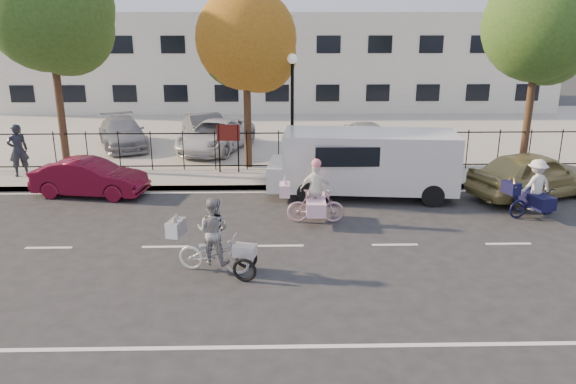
{
  "coord_description": "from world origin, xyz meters",
  "views": [
    {
      "loc": [
        -0.11,
        -13.54,
        5.7
      ],
      "look_at": [
        0.22,
        1.2,
        1.1
      ],
      "focal_mm": 35.0,
      "sensor_mm": 36.0,
      "label": 1
    }
  ],
  "objects_px": {
    "bull_bike": "(534,194)",
    "gold_sedan": "(534,175)",
    "lot_car_d": "(369,138)",
    "white_van": "(366,161)",
    "lot_car_a": "(122,133)",
    "lot_car_b": "(216,136)",
    "red_sedan": "(90,178)",
    "pedestrian": "(18,150)",
    "unicorn_bike": "(315,199)",
    "lamppost": "(292,92)",
    "zebra_trike": "(214,244)",
    "lot_car_c": "(206,131)"
  },
  "relations": [
    {
      "from": "pedestrian",
      "to": "lot_car_b",
      "type": "bearing_deg",
      "value": 173.23
    },
    {
      "from": "gold_sedan",
      "to": "red_sedan",
      "type": "bearing_deg",
      "value": 66.6
    },
    {
      "from": "zebra_trike",
      "to": "unicorn_bike",
      "type": "bearing_deg",
      "value": -23.34
    },
    {
      "from": "lot_car_b",
      "to": "lot_car_c",
      "type": "height_order",
      "value": "lot_car_c"
    },
    {
      "from": "zebra_trike",
      "to": "white_van",
      "type": "bearing_deg",
      "value": -22.71
    },
    {
      "from": "gold_sedan",
      "to": "pedestrian",
      "type": "relative_size",
      "value": 2.37
    },
    {
      "from": "bull_bike",
      "to": "gold_sedan",
      "type": "relative_size",
      "value": 0.43
    },
    {
      "from": "bull_bike",
      "to": "pedestrian",
      "type": "height_order",
      "value": "pedestrian"
    },
    {
      "from": "white_van",
      "to": "lot_car_a",
      "type": "distance_m",
      "value": 12.01
    },
    {
      "from": "zebra_trike",
      "to": "white_van",
      "type": "distance_m",
      "value": 7.22
    },
    {
      "from": "bull_bike",
      "to": "lot_car_d",
      "type": "distance_m",
      "value": 8.45
    },
    {
      "from": "unicorn_bike",
      "to": "lot_car_d",
      "type": "relative_size",
      "value": 0.49
    },
    {
      "from": "lot_car_d",
      "to": "red_sedan",
      "type": "bearing_deg",
      "value": -162.17
    },
    {
      "from": "red_sedan",
      "to": "unicorn_bike",
      "type": "bearing_deg",
      "value": -101.02
    },
    {
      "from": "white_van",
      "to": "lot_car_b",
      "type": "distance_m",
      "value": 8.34
    },
    {
      "from": "red_sedan",
      "to": "gold_sedan",
      "type": "xyz_separation_m",
      "value": [
        14.64,
        -0.52,
        0.16
      ]
    },
    {
      "from": "lot_car_a",
      "to": "lot_car_b",
      "type": "xyz_separation_m",
      "value": [
        4.22,
        -0.77,
        0.01
      ]
    },
    {
      "from": "bull_bike",
      "to": "gold_sedan",
      "type": "distance_m",
      "value": 2.04
    },
    {
      "from": "zebra_trike",
      "to": "pedestrian",
      "type": "relative_size",
      "value": 1.11
    },
    {
      "from": "unicorn_bike",
      "to": "lot_car_a",
      "type": "distance_m",
      "value": 12.33
    },
    {
      "from": "lot_car_b",
      "to": "lamppost",
      "type": "bearing_deg",
      "value": -30.6
    },
    {
      "from": "lamppost",
      "to": "lot_car_c",
      "type": "xyz_separation_m",
      "value": [
        -3.74,
        4.54,
        -2.27
      ]
    },
    {
      "from": "unicorn_bike",
      "to": "gold_sedan",
      "type": "xyz_separation_m",
      "value": [
        7.35,
        2.23,
        0.07
      ]
    },
    {
      "from": "lot_car_d",
      "to": "lot_car_c",
      "type": "bearing_deg",
      "value": 157.57
    },
    {
      "from": "unicorn_bike",
      "to": "lot_car_d",
      "type": "bearing_deg",
      "value": -17.45
    },
    {
      "from": "lamppost",
      "to": "lot_car_c",
      "type": "height_order",
      "value": "lamppost"
    },
    {
      "from": "white_van",
      "to": "lot_car_c",
      "type": "relative_size",
      "value": 1.48
    },
    {
      "from": "bull_bike",
      "to": "lot_car_a",
      "type": "height_order",
      "value": "bull_bike"
    },
    {
      "from": "lamppost",
      "to": "red_sedan",
      "type": "height_order",
      "value": "lamppost"
    },
    {
      "from": "gold_sedan",
      "to": "lot_car_c",
      "type": "height_order",
      "value": "gold_sedan"
    },
    {
      "from": "unicorn_bike",
      "to": "red_sedan",
      "type": "relative_size",
      "value": 0.51
    },
    {
      "from": "lot_car_d",
      "to": "zebra_trike",
      "type": "bearing_deg",
      "value": -125.1
    },
    {
      "from": "red_sedan",
      "to": "lot_car_d",
      "type": "relative_size",
      "value": 0.96
    },
    {
      "from": "lot_car_a",
      "to": "lamppost",
      "type": "bearing_deg",
      "value": -51.92
    },
    {
      "from": "unicorn_bike",
      "to": "red_sedan",
      "type": "xyz_separation_m",
      "value": [
        -7.28,
        2.75,
        -0.09
      ]
    },
    {
      "from": "lamppost",
      "to": "gold_sedan",
      "type": "height_order",
      "value": "lamppost"
    },
    {
      "from": "unicorn_bike",
      "to": "lamppost",
      "type": "bearing_deg",
      "value": 7.77
    },
    {
      "from": "lot_car_c",
      "to": "lot_car_d",
      "type": "height_order",
      "value": "lot_car_c"
    },
    {
      "from": "bull_bike",
      "to": "lot_car_b",
      "type": "height_order",
      "value": "bull_bike"
    },
    {
      "from": "zebra_trike",
      "to": "lot_car_c",
      "type": "distance_m",
      "value": 12.94
    },
    {
      "from": "red_sedan",
      "to": "lot_car_c",
      "type": "height_order",
      "value": "lot_car_c"
    },
    {
      "from": "lamppost",
      "to": "white_van",
      "type": "xyz_separation_m",
      "value": [
        2.34,
        -2.59,
        -1.92
      ]
    },
    {
      "from": "lot_car_b",
      "to": "lot_car_d",
      "type": "bearing_deg",
      "value": 11.65
    },
    {
      "from": "zebra_trike",
      "to": "lot_car_d",
      "type": "height_order",
      "value": "zebra_trike"
    },
    {
      "from": "red_sedan",
      "to": "pedestrian",
      "type": "relative_size",
      "value": 1.95
    },
    {
      "from": "lot_car_b",
      "to": "red_sedan",
      "type": "bearing_deg",
      "value": -103.21
    },
    {
      "from": "pedestrian",
      "to": "lot_car_b",
      "type": "distance_m",
      "value": 7.81
    },
    {
      "from": "lot_car_d",
      "to": "white_van",
      "type": "bearing_deg",
      "value": -109.64
    },
    {
      "from": "white_van",
      "to": "gold_sedan",
      "type": "relative_size",
      "value": 1.38
    },
    {
      "from": "zebra_trike",
      "to": "lot_car_b",
      "type": "relative_size",
      "value": 0.45
    }
  ]
}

